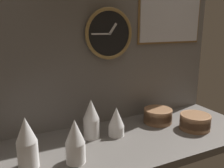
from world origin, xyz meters
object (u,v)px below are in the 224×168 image
object	(u,v)px
cup_stack_center	(91,119)
bowl_stack_far_right	(195,121)
bowl_stack_right	(158,115)
cup_stack_center_left	(75,141)
cup_stack_center_right	(116,121)
menu_board	(172,4)
cup_stack_left	(27,143)
wall_clock	(109,34)

from	to	relation	value
cup_stack_center	bowl_stack_far_right	bearing A→B (deg)	-15.32
bowl_stack_right	bowl_stack_far_right	distance (m)	0.21
cup_stack_center_left	cup_stack_center_right	xyz separation A→B (m)	(0.27, 0.15, -0.02)
cup_stack_center	bowl_stack_far_right	size ratio (longest dim) A/B	1.22
cup_stack_center	menu_board	world-z (taller)	menu_board
cup_stack_left	bowl_stack_far_right	world-z (taller)	cup_stack_left
cup_stack_center_left	bowl_stack_far_right	bearing A→B (deg)	2.55
wall_clock	menu_board	distance (m)	0.47
cup_stack_center_right	bowl_stack_right	bearing A→B (deg)	8.50
bowl_stack_right	menu_board	bearing A→B (deg)	40.13
cup_stack_center_right	bowl_stack_right	xyz separation A→B (m)	(0.30, 0.05, -0.03)
menu_board	cup_stack_left	bearing A→B (deg)	-162.44
cup_stack_center_left	menu_board	world-z (taller)	menu_board
cup_stack_center	wall_clock	distance (m)	0.48
cup_stack_center_left	menu_board	bearing A→B (deg)	24.65
bowl_stack_far_right	wall_clock	distance (m)	0.69
bowl_stack_far_right	menu_board	size ratio (longest dim) A/B	0.35
bowl_stack_right	wall_clock	size ratio (longest dim) A/B	0.59
cup_stack_center	wall_clock	bearing A→B (deg)	40.66
cup_stack_left	menu_board	distance (m)	1.15
bowl_stack_far_right	wall_clock	world-z (taller)	wall_clock
cup_stack_left	menu_board	xyz separation A→B (m)	(0.94, 0.30, 0.59)
wall_clock	cup_stack_center_left	bearing A→B (deg)	-133.33
cup_stack_left	bowl_stack_far_right	distance (m)	0.90
cup_stack_center_left	bowl_stack_far_right	world-z (taller)	cup_stack_center_left
bowl_stack_right	wall_clock	world-z (taller)	wall_clock
cup_stack_center	cup_stack_center_right	size ratio (longest dim) A/B	1.33
cup_stack_center_left	menu_board	size ratio (longest dim) A/B	0.40
cup_stack_center	bowl_stack_right	size ratio (longest dim) A/B	1.22
cup_stack_center_left	bowl_stack_right	distance (m)	0.61
cup_stack_left	bowl_stack_far_right	size ratio (longest dim) A/B	1.30
cup_stack_center_left	bowl_stack_right	xyz separation A→B (m)	(0.58, 0.20, -0.05)
cup_stack_left	bowl_stack_right	xyz separation A→B (m)	(0.76, 0.15, -0.06)
wall_clock	cup_stack_left	bearing A→B (deg)	-150.29
cup_stack_center	menu_board	bearing A→B (deg)	14.50
cup_stack_center_left	menu_board	xyz separation A→B (m)	(0.75, 0.34, 0.60)
cup_stack_center	cup_stack_center_left	distance (m)	0.24
cup_stack_center_right	cup_stack_left	bearing A→B (deg)	-167.05
cup_stack_left	bowl_stack_far_right	bearing A→B (deg)	-0.99
cup_stack_center_right	wall_clock	distance (m)	0.48
cup_stack_left	wall_clock	bearing A→B (deg)	29.71
wall_clock	bowl_stack_right	bearing A→B (deg)	-27.57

